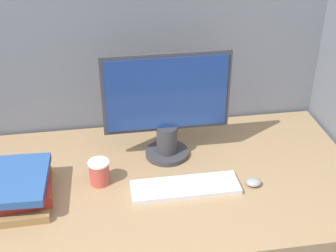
% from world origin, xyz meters
% --- Properties ---
extents(cubicle_panel_rear, '(1.86, 0.04, 1.79)m').
position_xyz_m(cubicle_panel_rear, '(0.00, 0.85, 0.89)').
color(cubicle_panel_rear, slate).
rests_on(cubicle_panel_rear, ground_plane).
extents(desk, '(1.46, 0.81, 0.75)m').
position_xyz_m(desk, '(0.00, 0.41, 0.38)').
color(desk, '#937551').
rests_on(desk, ground_plane).
extents(monitor, '(0.48, 0.17, 0.43)m').
position_xyz_m(monitor, '(0.03, 0.56, 0.96)').
color(monitor, '#333338').
rests_on(monitor, desk).
extents(keyboard, '(0.39, 0.12, 0.02)m').
position_xyz_m(keyboard, '(0.06, 0.33, 0.76)').
color(keyboard, silver).
rests_on(keyboard, desk).
extents(mouse, '(0.06, 0.05, 0.03)m').
position_xyz_m(mouse, '(0.31, 0.32, 0.77)').
color(mouse, gray).
rests_on(mouse, desk).
extents(coffee_cup, '(0.08, 0.08, 0.09)m').
position_xyz_m(coffee_cup, '(-0.24, 0.42, 0.80)').
color(coffee_cup, '#BF4C3F').
rests_on(coffee_cup, desk).
extents(book_stack, '(0.25, 0.29, 0.10)m').
position_xyz_m(book_stack, '(-0.52, 0.37, 0.80)').
color(book_stack, olive).
rests_on(book_stack, desk).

